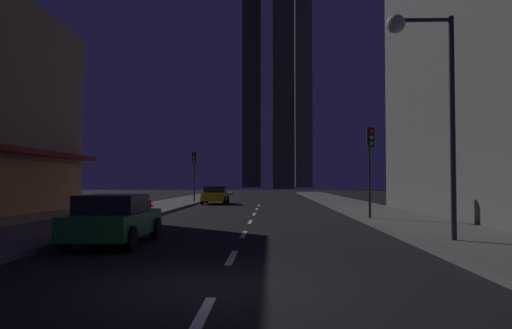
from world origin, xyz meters
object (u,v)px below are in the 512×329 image
(street_lamp_right, at_px, (423,70))
(car_parked_far, at_px, (215,195))
(traffic_light_far_left, at_px, (194,165))
(fire_hydrant_far_left, at_px, (149,206))
(traffic_light_near_right, at_px, (370,152))
(car_parked_near, at_px, (114,219))

(street_lamp_right, bearing_deg, car_parked_far, 109.24)
(car_parked_far, relative_size, traffic_light_far_left, 1.01)
(fire_hydrant_far_left, distance_m, traffic_light_near_right, 12.68)
(car_parked_near, relative_size, car_parked_far, 1.00)
(traffic_light_far_left, bearing_deg, street_lamp_right, -67.82)
(car_parked_near, bearing_deg, street_lamp_right, 1.42)
(car_parked_far, relative_size, fire_hydrant_far_left, 6.48)
(car_parked_far, height_order, street_lamp_right, street_lamp_right)
(traffic_light_near_right, bearing_deg, car_parked_far, 117.65)
(car_parked_far, height_order, traffic_light_far_left, traffic_light_far_left)
(fire_hydrant_far_left, distance_m, street_lamp_right, 17.96)
(fire_hydrant_far_left, height_order, traffic_light_far_left, traffic_light_far_left)
(fire_hydrant_far_left, bearing_deg, traffic_light_near_right, -22.99)
(car_parked_near, xyz_separation_m, car_parked_far, (0.00, 25.95, 0.00))
(traffic_light_near_right, xyz_separation_m, street_lamp_right, (-0.12, -8.36, 1.87))
(traffic_light_near_right, bearing_deg, fire_hydrant_far_left, 157.01)
(car_parked_far, distance_m, fire_hydrant_far_left, 12.75)
(fire_hydrant_far_left, distance_m, traffic_light_far_left, 13.77)
(traffic_light_near_right, height_order, street_lamp_right, street_lamp_right)
(fire_hydrant_far_left, bearing_deg, car_parked_far, 79.60)
(car_parked_far, relative_size, street_lamp_right, 0.64)
(traffic_light_near_right, relative_size, street_lamp_right, 0.64)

